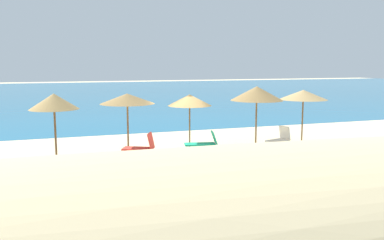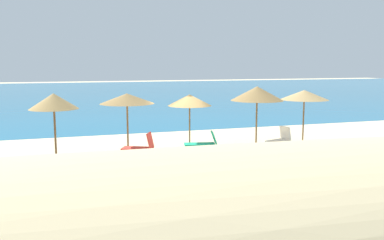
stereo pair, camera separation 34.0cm
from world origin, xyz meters
TOP-DOWN VIEW (x-y plane):
  - ground_plane at (0.00, 0.00)m, footprint 160.00×160.00m
  - sea_water at (0.00, 40.27)m, footprint 160.00×68.24m
  - dune_ridge at (-2.29, -10.52)m, footprint 48.69×8.22m
  - beach_umbrella_1 at (-5.46, 0.76)m, footprint 2.03×2.03m
  - beach_umbrella_2 at (-2.35, 1.20)m, footprint 2.45×2.45m
  - beach_umbrella_3 at (0.63, 1.31)m, footprint 2.09×2.09m
  - beach_umbrella_4 at (3.89, 0.77)m, footprint 2.56×2.56m
  - beach_umbrella_5 at (6.62, 0.88)m, footprint 2.43×2.43m
  - lounge_chair_1 at (-1.93, 0.20)m, footprint 1.49×1.16m
  - lounge_chair_2 at (1.06, 0.54)m, footprint 1.61×0.93m
  - lounge_chair_3 at (4.96, 0.34)m, footprint 1.41×0.98m

SIDE VIEW (x-z plane):
  - ground_plane at x=0.00m, z-range 0.00..0.00m
  - sea_water at x=0.00m, z-range 0.00..0.01m
  - lounge_chair_3 at x=4.96m, z-range -0.10..0.86m
  - lounge_chair_2 at x=1.06m, z-range -0.07..0.84m
  - lounge_chair_1 at x=-1.93m, z-range -0.07..1.01m
  - dune_ridge at x=-2.29m, z-range 0.00..2.50m
  - beach_umbrella_3 at x=0.63m, z-range 1.02..3.61m
  - beach_umbrella_5 at x=6.62m, z-range 1.10..3.80m
  - beach_umbrella_2 at x=-2.35m, z-range 1.12..3.83m
  - beach_umbrella_1 at x=-5.46m, z-range 1.07..3.88m
  - beach_umbrella_4 at x=3.89m, z-range 1.12..4.06m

